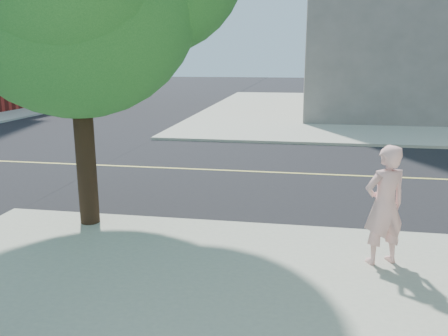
# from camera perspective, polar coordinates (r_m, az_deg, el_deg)

# --- Properties ---
(ground) EXTENTS (140.00, 140.00, 0.00)m
(ground) POSITION_cam_1_polar(r_m,az_deg,el_deg) (10.21, -19.96, -5.69)
(ground) COLOR black
(ground) RESTS_ON ground
(road_ew) EXTENTS (140.00, 9.00, 0.01)m
(road_ew) POSITION_cam_1_polar(r_m,az_deg,el_deg) (14.13, -11.06, 0.15)
(road_ew) COLOR black
(road_ew) RESTS_ON ground
(sidewalk_ne) EXTENTS (29.00, 25.00, 0.12)m
(sidewalk_ne) POSITION_cam_1_polar(r_m,az_deg,el_deg) (31.20, 25.74, 6.43)
(sidewalk_ne) COLOR #ACAE99
(sidewalk_ne) RESTS_ON ground
(man_on_phone) EXTENTS (0.81, 0.70, 1.87)m
(man_on_phone) POSITION_cam_1_polar(r_m,az_deg,el_deg) (7.35, 19.38, -4.42)
(man_on_phone) COLOR #FAB7B1
(man_on_phone) RESTS_ON sidewalk_se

